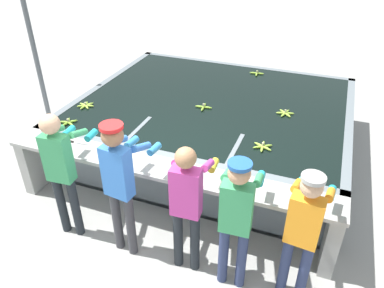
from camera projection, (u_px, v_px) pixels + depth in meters
ground_plane at (157, 232)px, 4.91m from camera, size 80.00×80.00×0.00m
wash_tank at (213, 124)px, 6.49m from camera, size 4.39×3.69×0.89m
work_ledge at (163, 184)px, 4.75m from camera, size 4.39×0.45×0.89m
worker_0 at (61, 165)px, 4.40m from camera, size 0.44×0.73×1.72m
worker_1 at (120, 177)px, 4.12m from camera, size 0.46×0.74×1.76m
worker_2 at (187, 199)px, 3.96m from camera, size 0.43×0.72×1.65m
worker_3 at (236, 214)px, 3.75m from camera, size 0.44×0.73×1.64m
worker_4 at (304, 226)px, 3.65m from camera, size 0.45×0.73×1.59m
banana_bunch_floating_0 at (86, 105)px, 6.05m from camera, size 0.28×0.28×0.08m
banana_bunch_floating_1 at (204, 107)px, 6.00m from camera, size 0.28×0.28×0.08m
banana_bunch_floating_2 at (257, 73)px, 7.25m from camera, size 0.28×0.28×0.08m
banana_bunch_floating_3 at (285, 113)px, 5.82m from camera, size 0.28×0.28×0.08m
banana_bunch_floating_4 at (68, 122)px, 5.57m from camera, size 0.28×0.27×0.08m
banana_bunch_floating_5 at (263, 146)px, 5.00m from camera, size 0.27×0.28×0.08m
knife_0 at (75, 142)px, 5.10m from camera, size 0.35×0.07×0.02m
knife_1 at (231, 186)px, 4.29m from camera, size 0.34×0.14×0.02m
support_post_left at (32, 42)px, 6.66m from camera, size 0.09×0.09×3.20m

